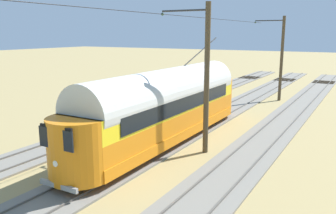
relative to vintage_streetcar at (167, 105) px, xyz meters
name	(u,v)px	position (x,y,z in m)	size (l,w,h in m)	color
ground_plane	(175,138)	(0.00, -1.05, -2.26)	(220.00, 220.00, 0.00)	#9E8956
track_streetcar_siding	(255,148)	(-4.86, -1.36, -2.20)	(2.80, 80.00, 0.18)	slate
track_adjacent_siding	(178,136)	(0.00, -1.36, -2.20)	(2.80, 80.00, 0.18)	slate
track_third_siding	(115,126)	(4.86, -1.36, -2.20)	(2.80, 80.00, 0.18)	slate
vintage_streetcar	(167,105)	(0.00, 0.00, 0.00)	(2.65, 16.72, 5.80)	orange
catenary_pole_foreground	(281,57)	(-2.57, -16.70, 1.81)	(2.87, 0.28, 7.81)	#4C3D28
catenary_pole_mid_near	(205,77)	(-2.57, 0.43, 1.81)	(2.87, 0.28, 7.81)	#4C3D28
overhead_wire_run	(170,15)	(-0.06, -0.29, 5.01)	(2.66, 38.27, 0.18)	black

